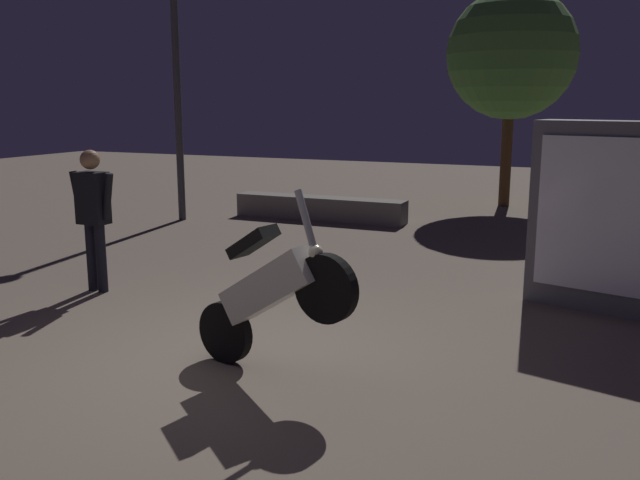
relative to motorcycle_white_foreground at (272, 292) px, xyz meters
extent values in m
plane|color=#756656|center=(-0.51, 0.18, -0.74)|extent=(40.00, 40.00, 0.00)
cylinder|color=black|center=(-0.53, 0.11, -0.46)|extent=(0.57, 0.22, 0.56)
cylinder|color=black|center=(0.54, -0.12, 0.12)|extent=(0.57, 0.22, 0.56)
cube|color=beige|center=(0.00, 0.00, 0.06)|extent=(1.01, 0.50, 0.76)
cube|color=black|center=(-0.19, 0.04, 0.40)|extent=(0.47, 0.32, 0.32)
cylinder|color=gray|center=(0.35, -0.07, 0.66)|extent=(0.21, 0.10, 0.44)
sphere|color=#F2EABF|center=(0.44, -0.10, 0.40)|extent=(0.12, 0.12, 0.12)
cylinder|color=black|center=(2.07, 6.93, -0.46)|extent=(0.48, 0.45, 0.56)
cylinder|color=black|center=(2.89, 6.19, -0.46)|extent=(0.48, 0.45, 0.56)
cube|color=orange|center=(2.48, 6.56, -0.23)|extent=(0.90, 0.86, 0.30)
cube|color=black|center=(2.33, 6.69, -0.03)|extent=(0.49, 0.47, 0.10)
cylinder|color=gray|center=(2.74, 6.32, 0.14)|extent=(0.08, 0.08, 0.45)
sphere|color=#F2EABF|center=(2.81, 6.26, -0.18)|extent=(0.12, 0.12, 0.12)
cylinder|color=black|center=(-3.29, 1.51, -0.32)|extent=(0.12, 0.12, 0.85)
cylinder|color=black|center=(-3.13, 1.50, -0.32)|extent=(0.12, 0.12, 0.85)
cube|color=black|center=(-3.21, 1.50, 0.42)|extent=(0.37, 0.25, 0.63)
sphere|color=#9E7251|center=(-3.21, 1.50, 0.88)|extent=(0.23, 0.23, 0.23)
cylinder|color=black|center=(-3.45, 1.51, 0.45)|extent=(0.19, 0.10, 0.57)
cylinder|color=black|center=(-2.97, 1.50, 0.45)|extent=(0.19, 0.10, 0.57)
cylinder|color=#38383D|center=(-5.26, 6.25, 1.43)|extent=(0.14, 0.14, 4.34)
cylinder|color=#4C331E|center=(0.28, 10.67, 0.41)|extent=(0.24, 0.24, 2.32)
sphere|color=#477A38|center=(0.28, 10.67, 2.54)|extent=(2.78, 2.78, 2.78)
cube|color=#595960|center=(2.50, 3.21, 0.31)|extent=(1.67, 0.88, 2.10)
cube|color=white|center=(2.43, 2.95, 0.36)|extent=(1.31, 0.37, 1.68)
cube|color=gray|center=(-2.79, 7.38, -0.52)|extent=(3.48, 0.50, 0.45)
camera|label=1|loc=(2.58, -4.89, 1.57)|focal=38.43mm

